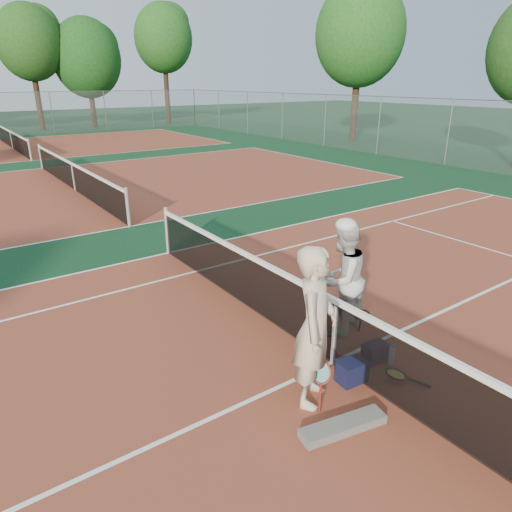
# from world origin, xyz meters

# --- Properties ---
(ground) EXTENTS (130.00, 130.00, 0.00)m
(ground) POSITION_xyz_m (0.00, 0.00, 0.00)
(ground) COLOR black
(ground) RESTS_ON ground
(court_main) EXTENTS (23.77, 10.97, 0.01)m
(court_main) POSITION_xyz_m (0.00, 0.00, 0.00)
(court_main) COLOR brown
(court_main) RESTS_ON ground
(court_far_a) EXTENTS (23.77, 10.97, 0.01)m
(court_far_a) POSITION_xyz_m (0.00, 13.50, 0.00)
(court_far_a) COLOR brown
(court_far_a) RESTS_ON ground
(court_far_b) EXTENTS (23.77, 10.97, 0.01)m
(court_far_b) POSITION_xyz_m (0.00, 27.00, 0.00)
(court_far_b) COLOR brown
(court_far_b) RESTS_ON ground
(net_main) EXTENTS (0.10, 10.98, 1.02)m
(net_main) POSITION_xyz_m (0.00, 0.00, 0.51)
(net_main) COLOR black
(net_main) RESTS_ON ground
(net_far_a) EXTENTS (0.10, 10.98, 1.02)m
(net_far_a) POSITION_xyz_m (0.00, 13.50, 0.51)
(net_far_a) COLOR black
(net_far_a) RESTS_ON ground
(net_far_b) EXTENTS (0.10, 10.98, 1.02)m
(net_far_b) POSITION_xyz_m (0.00, 27.00, 0.51)
(net_far_b) COLOR black
(net_far_b) RESTS_ON ground
(fence_right) EXTENTS (0.06, 54.50, 3.00)m
(fence_right) POSITION_xyz_m (16.00, 6.75, 1.50)
(fence_right) COLOR slate
(fence_right) RESTS_ON ground
(player_a) EXTENTS (0.90, 0.85, 2.07)m
(player_a) POSITION_xyz_m (-0.77, -0.41, 1.04)
(player_a) COLOR beige
(player_a) RESTS_ON ground
(player_b) EXTENTS (1.01, 0.85, 1.84)m
(player_b) POSITION_xyz_m (0.72, 0.60, 0.92)
(player_b) COLOR silver
(player_b) RESTS_ON ground
(racket_red) EXTENTS (0.38, 0.38, 0.56)m
(racket_red) POSITION_xyz_m (-0.73, -0.53, 0.28)
(racket_red) COLOR maroon
(racket_red) RESTS_ON ground
(racket_black_held) EXTENTS (0.41, 0.41, 0.54)m
(racket_black_held) POSITION_xyz_m (0.81, 0.23, 0.27)
(racket_black_held) COLOR black
(racket_black_held) RESTS_ON ground
(racket_spare) EXTENTS (0.56, 0.64, 0.14)m
(racket_spare) POSITION_xyz_m (0.40, -0.80, 0.07)
(racket_spare) COLOR black
(racket_spare) RESTS_ON ground
(sports_bag_navy) EXTENTS (0.41, 0.31, 0.31)m
(sports_bag_navy) POSITION_xyz_m (-0.10, -0.46, 0.15)
(sports_bag_navy) COLOR black
(sports_bag_navy) RESTS_ON ground
(sports_bag_purple) EXTENTS (0.37, 0.28, 0.28)m
(sports_bag_purple) POSITION_xyz_m (0.54, -0.31, 0.14)
(sports_bag_purple) COLOR black
(sports_bag_purple) RESTS_ON ground
(net_cover_canvas) EXTENTS (1.10, 0.46, 0.11)m
(net_cover_canvas) POSITION_xyz_m (-0.86, -1.06, 0.06)
(net_cover_canvas) COLOR #5E5955
(net_cover_canvas) RESTS_ON ground
(water_bottle) EXTENTS (0.09, 0.09, 0.30)m
(water_bottle) POSITION_xyz_m (0.63, -0.52, 0.15)
(water_bottle) COLOR silver
(water_bottle) RESTS_ON ground
(tree_back_3) EXTENTS (4.91, 4.91, 9.32)m
(tree_back_3) POSITION_xyz_m (3.86, 37.55, 6.46)
(tree_back_3) COLOR #382314
(tree_back_3) RESTS_ON ground
(tree_back_4) EXTENTS (5.46, 5.46, 8.62)m
(tree_back_4) POSITION_xyz_m (8.03, 37.27, 5.46)
(tree_back_4) COLOR #382314
(tree_back_4) RESTS_ON ground
(tree_back_5) EXTENTS (5.09, 5.09, 10.17)m
(tree_back_5) POSITION_xyz_m (14.86, 37.09, 7.22)
(tree_back_5) COLOR #382314
(tree_back_5) RESTS_ON ground
(tree_right_1) EXTENTS (5.55, 5.55, 9.69)m
(tree_right_1) POSITION_xyz_m (19.26, 17.93, 6.48)
(tree_right_1) COLOR #382314
(tree_right_1) RESTS_ON ground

